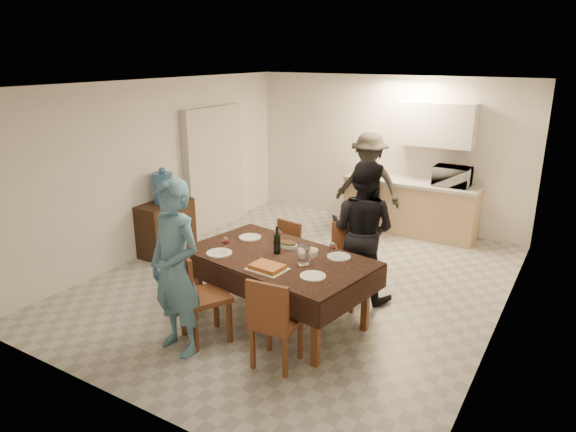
% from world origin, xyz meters
% --- Properties ---
extents(floor, '(5.00, 6.00, 0.02)m').
position_xyz_m(floor, '(0.00, 0.00, 0.00)').
color(floor, '#B0B1AC').
rests_on(floor, ground).
extents(ceiling, '(5.00, 6.00, 0.02)m').
position_xyz_m(ceiling, '(0.00, 0.00, 2.60)').
color(ceiling, white).
rests_on(ceiling, wall_back).
extents(wall_back, '(5.00, 0.02, 2.60)m').
position_xyz_m(wall_back, '(0.00, 3.00, 1.30)').
color(wall_back, white).
rests_on(wall_back, floor).
extents(wall_front, '(5.00, 0.02, 2.60)m').
position_xyz_m(wall_front, '(0.00, -3.00, 1.30)').
color(wall_front, white).
rests_on(wall_front, floor).
extents(wall_left, '(0.02, 6.00, 2.60)m').
position_xyz_m(wall_left, '(-2.50, 0.00, 1.30)').
color(wall_left, white).
rests_on(wall_left, floor).
extents(wall_right, '(0.02, 6.00, 2.60)m').
position_xyz_m(wall_right, '(2.50, 0.00, 1.30)').
color(wall_right, white).
rests_on(wall_right, floor).
extents(stub_partition, '(0.15, 1.40, 2.10)m').
position_xyz_m(stub_partition, '(-2.42, 1.20, 1.05)').
color(stub_partition, beige).
rests_on(stub_partition, floor).
extents(kitchen_base_cabinet, '(2.20, 0.60, 0.86)m').
position_xyz_m(kitchen_base_cabinet, '(0.60, 2.68, 0.43)').
color(kitchen_base_cabinet, tan).
rests_on(kitchen_base_cabinet, floor).
extents(kitchen_worktop, '(2.24, 0.64, 0.05)m').
position_xyz_m(kitchen_worktop, '(0.60, 2.68, 0.89)').
color(kitchen_worktop, '#B7B6B1').
rests_on(kitchen_worktop, kitchen_base_cabinet).
extents(upper_cabinet, '(1.20, 0.34, 0.70)m').
position_xyz_m(upper_cabinet, '(0.90, 2.82, 1.85)').
color(upper_cabinet, silver).
rests_on(upper_cabinet, wall_back).
extents(dining_table, '(2.22, 1.51, 0.80)m').
position_xyz_m(dining_table, '(0.31, -1.05, 0.76)').
color(dining_table, black).
rests_on(dining_table, floor).
extents(chair_near_left, '(0.64, 0.67, 0.56)m').
position_xyz_m(chair_near_left, '(-0.14, -1.90, 0.63)').
color(chair_near_left, brown).
rests_on(chair_near_left, floor).
extents(chair_near_right, '(0.48, 0.48, 0.52)m').
position_xyz_m(chair_near_right, '(0.76, -1.89, 0.58)').
color(chair_near_right, brown).
rests_on(chair_near_right, floor).
extents(chair_far_left, '(0.46, 0.46, 0.47)m').
position_xyz_m(chair_far_left, '(-0.14, -0.39, 0.53)').
color(chair_far_left, brown).
rests_on(chair_far_left, floor).
extents(chair_far_right, '(0.49, 0.49, 0.53)m').
position_xyz_m(chair_far_right, '(0.76, -0.40, 0.59)').
color(chair_far_right, brown).
rests_on(chair_far_right, floor).
extents(console, '(0.44, 0.87, 0.81)m').
position_xyz_m(console, '(-2.28, -0.17, 0.40)').
color(console, '#331E11').
rests_on(console, floor).
extents(water_jug, '(0.30, 0.30, 0.45)m').
position_xyz_m(water_jug, '(-2.28, -0.17, 1.03)').
color(water_jug, teal).
rests_on(water_jug, console).
extents(wine_bottle, '(0.08, 0.08, 0.32)m').
position_xyz_m(wine_bottle, '(0.26, -1.00, 0.96)').
color(wine_bottle, black).
rests_on(wine_bottle, dining_table).
extents(water_pitcher, '(0.13, 0.13, 0.21)m').
position_xyz_m(water_pitcher, '(0.66, -1.10, 0.91)').
color(water_pitcher, white).
rests_on(water_pitcher, dining_table).
extents(savoury_tart, '(0.42, 0.33, 0.05)m').
position_xyz_m(savoury_tart, '(0.41, -1.43, 0.83)').
color(savoury_tart, '#BD7437').
rests_on(savoury_tart, dining_table).
extents(salad_bowl, '(0.18, 0.18, 0.07)m').
position_xyz_m(salad_bowl, '(0.61, -0.87, 0.84)').
color(salad_bowl, white).
rests_on(salad_bowl, dining_table).
extents(mushroom_dish, '(0.22, 0.22, 0.04)m').
position_xyz_m(mushroom_dish, '(0.26, -0.77, 0.82)').
color(mushroom_dish, white).
rests_on(mushroom_dish, dining_table).
extents(wine_glass_a, '(0.09, 0.09, 0.19)m').
position_xyz_m(wine_glass_a, '(-0.24, -1.30, 0.90)').
color(wine_glass_a, white).
rests_on(wine_glass_a, dining_table).
extents(wine_glass_b, '(0.08, 0.08, 0.19)m').
position_xyz_m(wine_glass_b, '(0.86, -0.80, 0.90)').
color(wine_glass_b, white).
rests_on(wine_glass_b, dining_table).
extents(wine_glass_c, '(0.09, 0.09, 0.20)m').
position_xyz_m(wine_glass_c, '(0.11, -0.75, 0.90)').
color(wine_glass_c, white).
rests_on(wine_glass_c, dining_table).
extents(plate_near_left, '(0.29, 0.29, 0.02)m').
position_xyz_m(plate_near_left, '(-0.29, -1.35, 0.81)').
color(plate_near_left, white).
rests_on(plate_near_left, dining_table).
extents(plate_near_right, '(0.26, 0.26, 0.02)m').
position_xyz_m(plate_near_right, '(0.91, -1.35, 0.81)').
color(plate_near_right, white).
rests_on(plate_near_right, dining_table).
extents(plate_far_left, '(0.27, 0.27, 0.02)m').
position_xyz_m(plate_far_left, '(-0.29, -0.75, 0.81)').
color(plate_far_left, white).
rests_on(plate_far_left, dining_table).
extents(plate_far_right, '(0.26, 0.26, 0.02)m').
position_xyz_m(plate_far_right, '(0.91, -0.75, 0.81)').
color(plate_far_right, white).
rests_on(plate_far_right, dining_table).
extents(microwave, '(0.57, 0.38, 0.31)m').
position_xyz_m(microwave, '(1.26, 2.68, 1.07)').
color(microwave, silver).
rests_on(microwave, kitchen_worktop).
extents(person_near, '(0.72, 0.53, 1.82)m').
position_xyz_m(person_near, '(-0.24, -2.10, 0.91)').
color(person_near, teal).
rests_on(person_near, floor).
extents(person_far, '(0.86, 0.68, 1.76)m').
position_xyz_m(person_far, '(0.86, -0.00, 0.88)').
color(person_far, black).
rests_on(person_far, floor).
extents(person_kitchen, '(1.12, 0.64, 1.73)m').
position_xyz_m(person_kitchen, '(0.01, 2.23, 0.86)').
color(person_kitchen, black).
rests_on(person_kitchen, floor).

